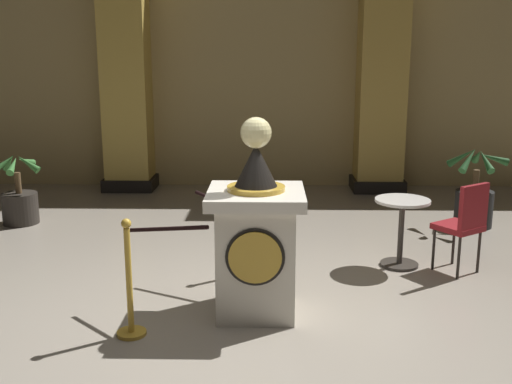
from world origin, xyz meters
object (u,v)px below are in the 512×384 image
object	(u,v)px
stanchion_far	(130,296)
potted_palm_right	(474,201)
stanchion_near	(259,238)
potted_palm_left	(20,201)
cafe_table	(401,224)
cafe_chair_red	(465,220)
pedestal_clock	(256,239)

from	to	relation	value
stanchion_far	potted_palm_right	bearing A→B (deg)	40.53
stanchion_near	potted_palm_right	xyz separation A→B (m)	(2.80, 1.77, -0.02)
stanchion_far	potted_palm_left	distance (m)	3.94
stanchion_near	cafe_table	distance (m)	1.53
stanchion_near	cafe_chair_red	size ratio (longest dim) A/B	1.08
potted_palm_right	cafe_table	size ratio (longest dim) A/B	1.48
stanchion_near	potted_palm_left	bearing A→B (deg)	151.25
cafe_chair_red	potted_palm_right	bearing A→B (deg)	68.62
pedestal_clock	cafe_chair_red	world-z (taller)	pedestal_clock
pedestal_clock	cafe_table	distance (m)	1.96
potted_palm_right	cafe_table	xyz separation A→B (m)	(-1.29, -1.56, 0.13)
stanchion_far	stanchion_near	bearing A→B (deg)	55.82
pedestal_clock	stanchion_near	bearing A→B (deg)	89.62
potted_palm_left	stanchion_far	bearing A→B (deg)	-55.77
cafe_table	cafe_chair_red	world-z (taller)	cafe_chair_red
stanchion_far	cafe_chair_red	xyz separation A→B (m)	(3.12, 1.49, 0.23)
stanchion_near	potted_palm_right	distance (m)	3.31
cafe_table	stanchion_near	bearing A→B (deg)	-172.04
cafe_chair_red	stanchion_near	bearing A→B (deg)	179.99
pedestal_clock	stanchion_near	world-z (taller)	pedestal_clock
pedestal_clock	cafe_chair_red	distance (m)	2.34
pedestal_clock	stanchion_far	bearing A→B (deg)	-154.49
potted_palm_right	potted_palm_left	bearing A→B (deg)	180.00
potted_palm_left	potted_palm_right	xyz separation A→B (m)	(6.03, -0.00, 0.04)
stanchion_near	cafe_chair_red	xyz separation A→B (m)	(2.11, -0.00, 0.21)
pedestal_clock	cafe_table	xyz separation A→B (m)	(1.52, 1.22, -0.21)
stanchion_near	cafe_table	bearing A→B (deg)	7.96
stanchion_far	cafe_table	distance (m)	3.04
stanchion_near	cafe_chair_red	bearing A→B (deg)	-0.01
cafe_table	potted_palm_right	bearing A→B (deg)	50.46
cafe_table	cafe_chair_red	distance (m)	0.64
pedestal_clock	cafe_chair_red	xyz separation A→B (m)	(2.11, 1.01, -0.10)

